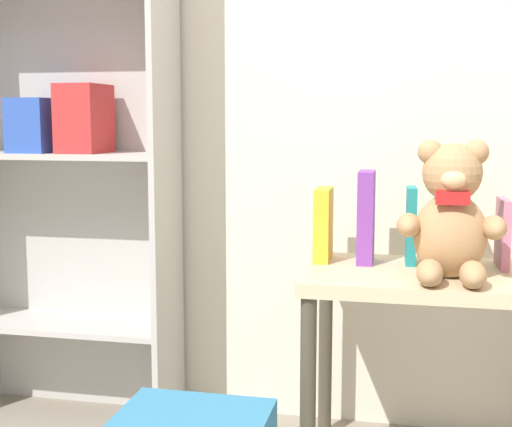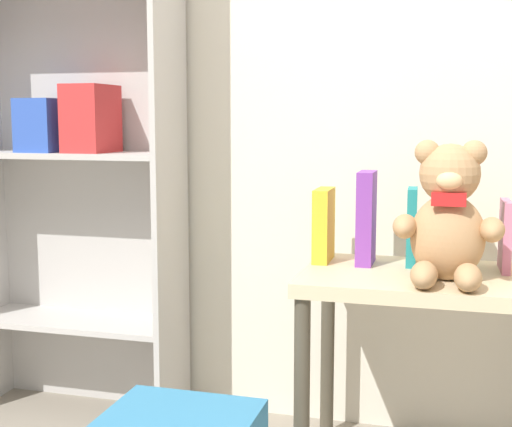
# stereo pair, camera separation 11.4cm
# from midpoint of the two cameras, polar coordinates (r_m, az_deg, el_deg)

# --- Properties ---
(wall_back) EXTENTS (4.80, 0.06, 2.50)m
(wall_back) POSITION_cam_midpoint_polar(r_m,az_deg,el_deg) (2.21, 11.45, 15.27)
(wall_back) COLOR silver
(wall_back) RESTS_ON ground_plane
(bookshelf_side) EXTENTS (0.68, 0.25, 1.67)m
(bookshelf_side) POSITION_cam_midpoint_polar(r_m,az_deg,el_deg) (2.32, -12.80, 6.95)
(bookshelf_side) COLOR #BCB7B2
(bookshelf_side) RESTS_ON ground_plane
(display_table) EXTENTS (0.66, 0.43, 0.56)m
(display_table) POSITION_cam_midpoint_polar(r_m,az_deg,el_deg) (1.91, 15.51, -7.23)
(display_table) COLOR beige
(display_table) RESTS_ON ground_plane
(teddy_bear) EXTENTS (0.26, 0.24, 0.34)m
(teddy_bear) POSITION_cam_midpoint_polar(r_m,az_deg,el_deg) (1.79, 16.90, -0.34)
(teddy_bear) COLOR tan
(teddy_bear) RESTS_ON display_table
(book_standing_yellow) EXTENTS (0.04, 0.14, 0.20)m
(book_standing_yellow) POSITION_cam_midpoint_polar(r_m,az_deg,el_deg) (1.99, 7.08, -0.92)
(book_standing_yellow) COLOR gold
(book_standing_yellow) RESTS_ON display_table
(book_standing_purple) EXTENTS (0.04, 0.12, 0.25)m
(book_standing_purple) POSITION_cam_midpoint_polar(r_m,az_deg,el_deg) (1.96, 10.51, -0.35)
(book_standing_purple) COLOR purple
(book_standing_purple) RESTS_ON display_table
(book_standing_teal) EXTENTS (0.03, 0.11, 0.21)m
(book_standing_teal) POSITION_cam_midpoint_polar(r_m,az_deg,el_deg) (1.97, 13.98, -1.04)
(book_standing_teal) COLOR teal
(book_standing_teal) RESTS_ON display_table
(book_standing_green) EXTENTS (0.03, 0.13, 0.25)m
(book_standing_green) POSITION_cam_midpoint_polar(r_m,az_deg,el_deg) (1.97, 17.47, -0.50)
(book_standing_green) COLOR #33934C
(book_standing_green) RESTS_ON display_table
(book_standing_pink) EXTENTS (0.03, 0.15, 0.18)m
(book_standing_pink) POSITION_cam_midpoint_polar(r_m,az_deg,el_deg) (1.98, 20.89, -1.66)
(book_standing_pink) COLOR #D17093
(book_standing_pink) RESTS_ON display_table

